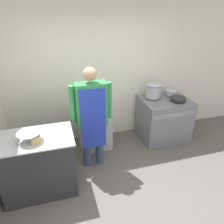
{
  "coord_description": "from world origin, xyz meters",
  "views": [
    {
      "loc": [
        -0.86,
        -2.05,
        2.59
      ],
      "look_at": [
        0.03,
        1.05,
        0.97
      ],
      "focal_mm": 35.0,
      "sensor_mm": 36.0,
      "label": 1
    }
  ],
  "objects_px": {
    "stock_pot": "(153,90)",
    "saute_pan": "(178,99)",
    "mixing_bowl": "(29,137)",
    "plastic_tub": "(36,139)",
    "sauce_pot": "(171,93)",
    "stove": "(163,119)",
    "person_cook": "(92,113)",
    "fridge_unit": "(94,126)"
  },
  "relations": [
    {
      "from": "person_cook",
      "to": "mixing_bowl",
      "type": "bearing_deg",
      "value": -156.1
    },
    {
      "from": "fridge_unit",
      "to": "plastic_tub",
      "type": "xyz_separation_m",
      "value": [
        -0.99,
        -1.04,
        0.56
      ]
    },
    {
      "from": "mixing_bowl",
      "to": "sauce_pot",
      "type": "bearing_deg",
      "value": 20.45
    },
    {
      "from": "mixing_bowl",
      "to": "plastic_tub",
      "type": "height_order",
      "value": "mixing_bowl"
    },
    {
      "from": "stove",
      "to": "fridge_unit",
      "type": "height_order",
      "value": "stove"
    },
    {
      "from": "plastic_tub",
      "to": "stove",
      "type": "bearing_deg",
      "value": 20.71
    },
    {
      "from": "stove",
      "to": "saute_pan",
      "type": "height_order",
      "value": "saute_pan"
    },
    {
      "from": "stock_pot",
      "to": "saute_pan",
      "type": "height_order",
      "value": "stock_pot"
    },
    {
      "from": "plastic_tub",
      "to": "stock_pot",
      "type": "distance_m",
      "value": 2.45
    },
    {
      "from": "saute_pan",
      "to": "sauce_pot",
      "type": "bearing_deg",
      "value": 90.0
    },
    {
      "from": "fridge_unit",
      "to": "plastic_tub",
      "type": "bearing_deg",
      "value": -133.54
    },
    {
      "from": "fridge_unit",
      "to": "person_cook",
      "type": "height_order",
      "value": "person_cook"
    },
    {
      "from": "person_cook",
      "to": "saute_pan",
      "type": "bearing_deg",
      "value": 10.17
    },
    {
      "from": "mixing_bowl",
      "to": "stock_pot",
      "type": "distance_m",
      "value": 2.5
    },
    {
      "from": "stove",
      "to": "person_cook",
      "type": "bearing_deg",
      "value": -163.95
    },
    {
      "from": "saute_pan",
      "to": "sauce_pot",
      "type": "xyz_separation_m",
      "value": [
        0.0,
        0.28,
        0.02
      ]
    },
    {
      "from": "plastic_tub",
      "to": "stock_pot",
      "type": "bearing_deg",
      "value": 25.51
    },
    {
      "from": "stove",
      "to": "fridge_unit",
      "type": "xyz_separation_m",
      "value": [
        -1.43,
        0.13,
        -0.03
      ]
    },
    {
      "from": "plastic_tub",
      "to": "sauce_pot",
      "type": "xyz_separation_m",
      "value": [
        2.61,
        1.05,
        -0.02
      ]
    },
    {
      "from": "person_cook",
      "to": "sauce_pot",
      "type": "distance_m",
      "value": 1.86
    },
    {
      "from": "person_cook",
      "to": "plastic_tub",
      "type": "relative_size",
      "value": 15.3
    },
    {
      "from": "stock_pot",
      "to": "sauce_pot",
      "type": "relative_size",
      "value": 1.4
    },
    {
      "from": "mixing_bowl",
      "to": "plastic_tub",
      "type": "distance_m",
      "value": 0.1
    },
    {
      "from": "mixing_bowl",
      "to": "plastic_tub",
      "type": "xyz_separation_m",
      "value": [
        0.08,
        -0.05,
        -0.02
      ]
    },
    {
      "from": "stove",
      "to": "stock_pot",
      "type": "height_order",
      "value": "stock_pot"
    },
    {
      "from": "mixing_bowl",
      "to": "saute_pan",
      "type": "relative_size",
      "value": 1.07
    },
    {
      "from": "fridge_unit",
      "to": "saute_pan",
      "type": "relative_size",
      "value": 2.77
    },
    {
      "from": "saute_pan",
      "to": "sauce_pot",
      "type": "height_order",
      "value": "sauce_pot"
    },
    {
      "from": "stove",
      "to": "mixing_bowl",
      "type": "height_order",
      "value": "mixing_bowl"
    },
    {
      "from": "plastic_tub",
      "to": "fridge_unit",
      "type": "bearing_deg",
      "value": 46.46
    },
    {
      "from": "stove",
      "to": "plastic_tub",
      "type": "bearing_deg",
      "value": -159.29
    },
    {
      "from": "stove",
      "to": "saute_pan",
      "type": "distance_m",
      "value": 0.53
    },
    {
      "from": "stove",
      "to": "saute_pan",
      "type": "relative_size",
      "value": 3.16
    },
    {
      "from": "plastic_tub",
      "to": "mixing_bowl",
      "type": "bearing_deg",
      "value": 146.64
    },
    {
      "from": "stock_pot",
      "to": "fridge_unit",
      "type": "bearing_deg",
      "value": -179.51
    },
    {
      "from": "stove",
      "to": "person_cook",
      "type": "relative_size",
      "value": 0.54
    },
    {
      "from": "plastic_tub",
      "to": "sauce_pot",
      "type": "distance_m",
      "value": 2.81
    },
    {
      "from": "fridge_unit",
      "to": "stock_pot",
      "type": "distance_m",
      "value": 1.37
    },
    {
      "from": "fridge_unit",
      "to": "person_cook",
      "type": "bearing_deg",
      "value": -103.8
    },
    {
      "from": "plastic_tub",
      "to": "stock_pot",
      "type": "xyz_separation_m",
      "value": [
        2.21,
        1.05,
        0.07
      ]
    },
    {
      "from": "stock_pot",
      "to": "saute_pan",
      "type": "distance_m",
      "value": 0.5
    },
    {
      "from": "fridge_unit",
      "to": "saute_pan",
      "type": "height_order",
      "value": "saute_pan"
    }
  ]
}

